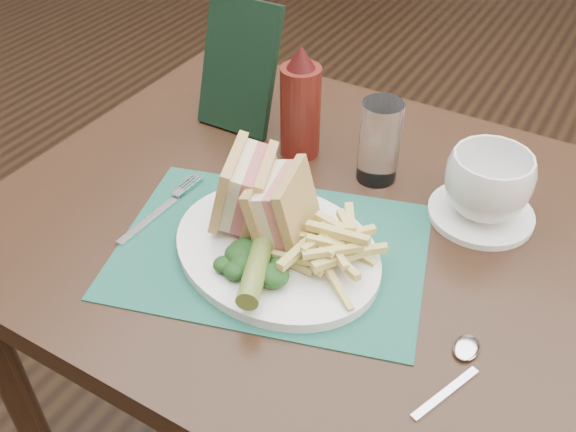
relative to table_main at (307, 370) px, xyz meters
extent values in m
plane|color=black|center=(0.00, 0.50, -0.38)|extent=(7.00, 7.00, 0.00)
cube|color=#1A5445|center=(-0.01, -0.10, 0.38)|extent=(0.48, 0.40, 0.00)
cylinder|color=#556A28|center=(0.02, -0.17, 0.41)|extent=(0.07, 0.12, 0.03)
cylinder|color=white|center=(0.21, 0.11, 0.38)|extent=(0.15, 0.15, 0.01)
imported|color=white|center=(0.21, 0.11, 0.43)|extent=(0.16, 0.16, 0.09)
cylinder|color=white|center=(0.04, 0.12, 0.44)|extent=(0.07, 0.07, 0.13)
cube|color=black|center=(-0.23, 0.16, 0.48)|extent=(0.13, 0.08, 0.21)
camera|label=1|loc=(0.33, -0.64, 0.96)|focal=40.00mm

